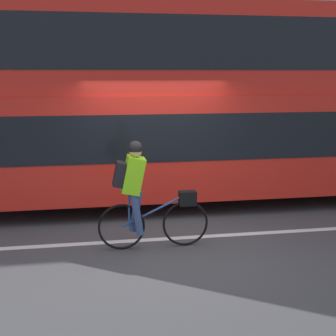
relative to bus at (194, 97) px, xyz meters
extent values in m
plane|color=#424244|center=(-0.96, -2.46, -2.14)|extent=(80.00, 80.00, 0.00)
cube|color=silver|center=(-0.96, -2.16, -2.14)|extent=(50.00, 0.14, 0.01)
cube|color=#A8A399|center=(-0.96, 3.04, -2.09)|extent=(60.00, 1.96, 0.11)
cube|color=#9E9EA3|center=(-0.96, 4.17, 1.31)|extent=(60.00, 0.30, 6.90)
cylinder|color=black|center=(2.95, 0.00, -1.63)|extent=(1.03, 0.30, 1.03)
cylinder|color=black|center=(-2.95, 0.00, -1.63)|extent=(1.03, 0.30, 1.03)
cube|color=red|center=(0.00, 0.00, -0.88)|extent=(9.51, 2.43, 1.91)
cube|color=black|center=(0.00, 0.00, -0.65)|extent=(9.13, 2.45, 0.84)
cube|color=red|center=(0.00, 0.00, 0.90)|extent=(9.51, 2.34, 1.64)
cube|color=black|center=(0.00, 0.00, 0.98)|extent=(9.13, 2.36, 0.92)
torus|color=black|center=(-0.69, -2.49, -1.79)|extent=(0.71, 0.04, 0.71)
torus|color=black|center=(-1.67, -2.49, -1.79)|extent=(0.71, 0.04, 0.71)
cylinder|color=#2D4C8C|center=(-1.18, -2.49, -1.56)|extent=(0.99, 0.03, 0.48)
cylinder|color=#2D4C8C|center=(-1.55, -2.49, -1.53)|extent=(0.03, 0.03, 0.52)
cube|color=black|center=(-0.66, -2.49, -1.39)|extent=(0.26, 0.16, 0.22)
cube|color=#8CE019|center=(-1.48, -2.49, -1.00)|extent=(0.37, 0.32, 0.58)
cube|color=black|center=(-1.68, -2.49, -0.98)|extent=(0.21, 0.26, 0.38)
cylinder|color=#384C7A|center=(-1.44, -2.40, -1.58)|extent=(0.22, 0.11, 0.64)
cylinder|color=#384C7A|center=(-1.44, -2.58, -1.58)|extent=(0.20, 0.11, 0.64)
sphere|color=tan|center=(-1.44, -2.49, -0.64)|extent=(0.19, 0.19, 0.19)
sphere|color=black|center=(-1.44, -2.49, -0.60)|extent=(0.21, 0.21, 0.21)
camera|label=1|loc=(-2.12, -9.19, 0.47)|focal=50.00mm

